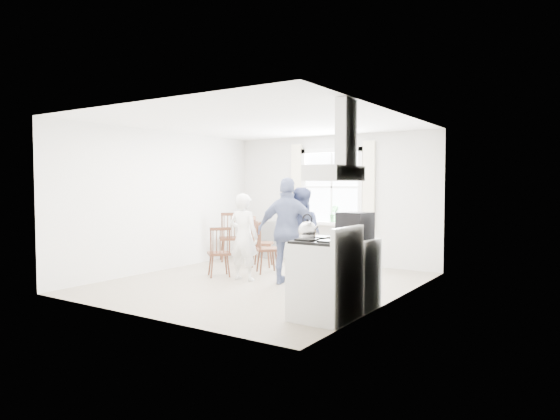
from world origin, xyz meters
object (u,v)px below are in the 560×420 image
Objects in this scene: low_cabinet at (356,273)px; windsor_chair_b at (262,241)px; windsor_chair_c at (220,246)px; person_mid at (299,235)px; gas_stove at (325,279)px; windsor_chair_a at (231,231)px; person_right at (288,231)px; stereo_stack at (355,226)px; person_left at (244,237)px.

low_cabinet is 2.84m from windsor_chair_b.
person_mid reaches higher than windsor_chair_c.
windsor_chair_a is (-3.73, 2.82, 0.15)m from gas_stove.
person_mid is at bearing -24.38° from windsor_chair_a.
person_right reaches higher than windsor_chair_b.
windsor_chair_a is 0.66× the size of person_mid.
person_mid is 0.91× the size of person_right.
windsor_chair_b is (-2.41, 2.07, 0.09)m from gas_stove.
person_left is at bearing 164.39° from stereo_stack.
person_left is (0.51, 0.01, 0.19)m from windsor_chair_c.
windsor_chair_b reaches higher than windsor_chair_c.
stereo_stack is 0.46× the size of windsor_chair_b.
person_mid is at bearing 17.73° from windsor_chair_c.
low_cabinet is at bearing -12.74° from windsor_chair_c.
stereo_stack is 0.49× the size of windsor_chair_c.
windsor_chair_b is 0.82m from windsor_chair_c.
gas_stove is at bearing 108.63° from person_mid.
windsor_chair_b is at bearing 139.32° from gas_stove.
person_right is (0.79, 0.15, 0.13)m from person_left.
windsor_chair_c is at bearing -3.67° from person_left.
stereo_stack is 0.30× the size of person_left.
stereo_stack is at bearing -12.62° from windsor_chair_c.
person_right is (1.30, 0.17, 0.32)m from windsor_chair_c.
person_left is (0.13, -0.71, 0.15)m from windsor_chair_b.
person_mid is (2.29, -1.04, 0.15)m from windsor_chair_a.
person_left is at bearing -10.83° from person_right.
person_left is 0.85× the size of person_right.
stereo_stack is (-0.02, 0.01, 0.62)m from low_cabinet.
low_cabinet is at bearing 84.32° from gas_stove.
windsor_chair_b is at bearing 151.05° from low_cabinet.
stereo_stack reaches higher than low_cabinet.
person_right is at bearing 134.56° from gas_stove.
person_mid reaches higher than windsor_chair_b.
low_cabinet is 0.58× the size of person_mid.
gas_stove is 4.68m from windsor_chair_a.
windsor_chair_a is 1.75m from windsor_chair_c.
windsor_chair_a is 2.06m from person_left.
stereo_stack is 2.86m from windsor_chair_b.
stereo_stack is at bearing 124.04° from person_mid.
gas_stove is at bearing -94.11° from stereo_stack.
windsor_chair_b is 0.55× the size of person_right.
person_right is (-1.54, 0.80, -0.21)m from stereo_stack.
person_right is (0.92, -0.56, 0.28)m from windsor_chair_b.
windsor_chair_a is 1.52m from windsor_chair_b.
windsor_chair_b is 1.07× the size of windsor_chair_c.
person_right reaches higher than gas_stove.
windsor_chair_a reaches higher than windsor_chair_c.
windsor_chair_c is (-2.84, 0.64, -0.54)m from stereo_stack.
gas_stove reaches higher than windsor_chair_a.
stereo_stack is at bearing 130.69° from person_right.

